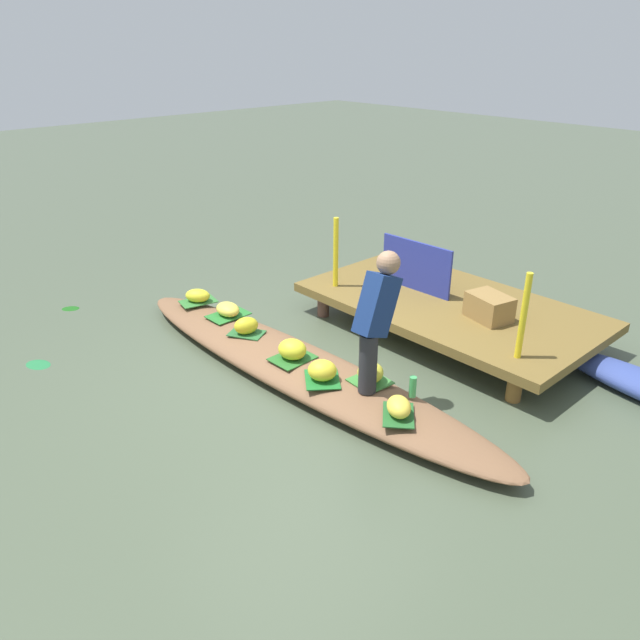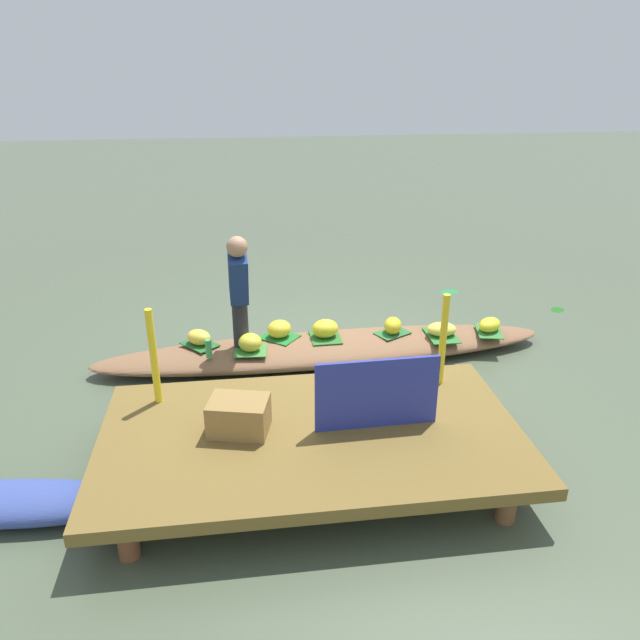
% 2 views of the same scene
% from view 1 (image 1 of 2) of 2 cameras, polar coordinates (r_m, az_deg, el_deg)
% --- Properties ---
extents(canal_water, '(40.00, 40.00, 0.00)m').
position_cam_1_polar(canal_water, '(6.05, -2.08, -5.35)').
color(canal_water, '#4B5742').
rests_on(canal_water, ground).
extents(dock_platform, '(3.20, 1.80, 0.37)m').
position_cam_1_polar(dock_platform, '(6.96, 11.91, 1.26)').
color(dock_platform, brown).
rests_on(dock_platform, ground).
extents(vendor_boat, '(4.91, 1.04, 0.23)m').
position_cam_1_polar(vendor_boat, '(6.00, -2.09, -4.41)').
color(vendor_boat, brown).
rests_on(vendor_boat, ground).
extents(leaf_mat_0, '(0.43, 0.38, 0.01)m').
position_cam_1_polar(leaf_mat_0, '(6.43, -6.84, -1.23)').
color(leaf_mat_0, '#2A6531').
rests_on(leaf_mat_0, vendor_boat).
extents(banana_bunch_0, '(0.26, 0.30, 0.18)m').
position_cam_1_polar(banana_bunch_0, '(6.40, -6.88, -0.52)').
color(banana_bunch_0, yellow).
rests_on(banana_bunch_0, vendor_boat).
extents(leaf_mat_1, '(0.33, 0.40, 0.01)m').
position_cam_1_polar(leaf_mat_1, '(5.91, -2.57, -3.56)').
color(leaf_mat_1, '#296827').
rests_on(leaf_mat_1, vendor_boat).
extents(banana_bunch_1, '(0.34, 0.31, 0.19)m').
position_cam_1_polar(banana_bunch_1, '(5.87, -2.59, -2.74)').
color(banana_bunch_1, yellow).
rests_on(banana_bunch_1, vendor_boat).
extents(leaf_mat_2, '(0.30, 0.45, 0.01)m').
position_cam_1_polar(leaf_mat_2, '(6.88, -8.53, 0.46)').
color(leaf_mat_2, '#28742D').
rests_on(leaf_mat_2, vendor_boat).
extents(banana_bunch_2, '(0.33, 0.25, 0.14)m').
position_cam_1_polar(banana_bunch_2, '(6.85, -8.56, 1.00)').
color(banana_bunch_2, '#EBD44B').
rests_on(banana_bunch_2, vendor_boat).
extents(leaf_mat_3, '(0.48, 0.47, 0.01)m').
position_cam_1_polar(leaf_mat_3, '(5.56, 0.21, -5.53)').
color(leaf_mat_3, '#1E6E2A').
rests_on(leaf_mat_3, vendor_boat).
extents(banana_bunch_3, '(0.35, 0.35, 0.19)m').
position_cam_1_polar(banana_bunch_3, '(5.51, 0.21, -4.70)').
color(banana_bunch_3, yellow).
rests_on(banana_bunch_3, vendor_boat).
extents(leaf_mat_4, '(0.34, 0.45, 0.01)m').
position_cam_1_polar(leaf_mat_4, '(7.29, -11.25, 1.70)').
color(leaf_mat_4, '#337633').
rests_on(leaf_mat_4, vendor_boat).
extents(banana_bunch_4, '(0.35, 0.33, 0.15)m').
position_cam_1_polar(banana_bunch_4, '(7.26, -11.30, 2.24)').
color(banana_bunch_4, yellow).
rests_on(banana_bunch_4, vendor_boat).
extents(leaf_mat_5, '(0.44, 0.45, 0.01)m').
position_cam_1_polar(leaf_mat_5, '(5.12, 7.29, -8.74)').
color(leaf_mat_5, '#245F29').
rests_on(leaf_mat_5, vendor_boat).
extents(banana_bunch_5, '(0.33, 0.32, 0.16)m').
position_cam_1_polar(banana_bunch_5, '(5.07, 7.34, -8.00)').
color(banana_bunch_5, yellow).
rests_on(banana_bunch_5, vendor_boat).
extents(leaf_mat_6, '(0.35, 0.34, 0.01)m').
position_cam_1_polar(leaf_mat_6, '(5.55, 4.67, -5.70)').
color(leaf_mat_6, '#3A8036').
rests_on(leaf_mat_6, vendor_boat).
extents(banana_bunch_6, '(0.33, 0.33, 0.19)m').
position_cam_1_polar(banana_bunch_6, '(5.50, 4.70, -4.88)').
color(banana_bunch_6, yellow).
rests_on(banana_bunch_6, vendor_boat).
extents(vendor_person, '(0.21, 0.45, 1.23)m').
position_cam_1_polar(vendor_person, '(5.14, 5.24, 0.43)').
color(vendor_person, '#28282D').
rests_on(vendor_person, vendor_boat).
extents(water_bottle, '(0.06, 0.06, 0.19)m').
position_cam_1_polar(water_bottle, '(5.33, 8.62, -6.16)').
color(water_bottle, '#41A859').
rests_on(water_bottle, vendor_boat).
extents(market_banner, '(0.95, 0.06, 0.57)m').
position_cam_1_polar(market_banner, '(7.11, 8.91, 4.99)').
color(market_banner, '#293495').
rests_on(market_banner, dock_platform).
extents(railing_post_west, '(0.06, 0.06, 0.82)m').
position_cam_1_polar(railing_post_west, '(7.09, 1.48, 6.29)').
color(railing_post_west, yellow).
rests_on(railing_post_west, dock_platform).
extents(railing_post_east, '(0.06, 0.06, 0.82)m').
position_cam_1_polar(railing_post_east, '(5.74, 18.39, 0.33)').
color(railing_post_east, yellow).
rests_on(railing_post_east, dock_platform).
extents(produce_crate, '(0.50, 0.41, 0.26)m').
position_cam_1_polar(produce_crate, '(6.57, 15.45, 1.18)').
color(produce_crate, olive).
rests_on(produce_crate, dock_platform).
extents(drifting_plant_0, '(0.26, 0.26, 0.01)m').
position_cam_1_polar(drifting_plant_0, '(8.13, -22.18, 1.01)').
color(drifting_plant_0, '#195B17').
rests_on(drifting_plant_0, ground).
extents(drifting_plant_1, '(0.33, 0.28, 0.01)m').
position_cam_1_polar(drifting_plant_1, '(6.90, -24.73, -3.77)').
color(drifting_plant_1, '#23773F').
rests_on(drifting_plant_1, ground).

